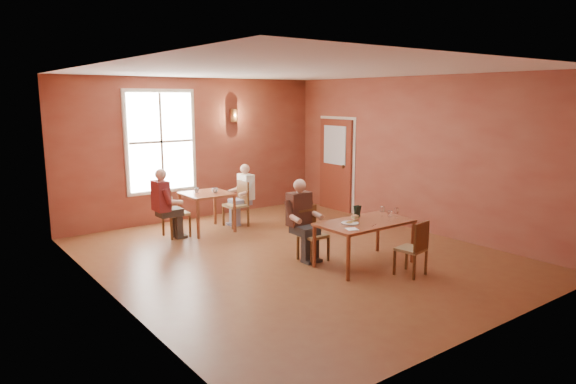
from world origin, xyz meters
TOP-DOWN VIEW (x-y plane):
  - ground at (0.00, 0.00)m, footprint 6.00×7.00m
  - wall_back at (0.00, 3.50)m, footprint 6.00×0.04m
  - wall_front at (0.00, -3.50)m, footprint 6.00×0.04m
  - wall_left at (-3.00, 0.00)m, footprint 0.04×7.00m
  - wall_right at (3.00, 0.00)m, footprint 0.04×7.00m
  - ceiling at (0.00, 0.00)m, footprint 6.00×7.00m
  - window at (-0.80, 3.45)m, footprint 1.36×0.10m
  - door at (2.94, 2.30)m, footprint 0.12×1.04m
  - wall_sconce at (0.90, 3.40)m, footprint 0.16×0.16m
  - main_table at (0.60, -1.00)m, footprint 1.48×0.83m
  - chair_diner_main at (0.10, -0.35)m, footprint 0.38×0.38m
  - diner_main at (0.10, -0.38)m, footprint 0.50×0.50m
  - chair_empty at (0.81, -1.74)m, footprint 0.41×0.41m
  - plate_food at (0.31, -0.96)m, footprint 0.32×0.32m
  - sandwich at (0.44, -0.94)m, footprint 0.09×0.08m
  - goblet_a at (1.07, -0.91)m, footprint 0.09×0.09m
  - goblet_b at (1.17, -1.12)m, footprint 0.08×0.08m
  - goblet_c at (0.92, -1.21)m, footprint 0.08×0.08m
  - menu_stand at (0.71, -0.71)m, footprint 0.11×0.06m
  - knife at (0.54, -1.25)m, footprint 0.19×0.09m
  - napkin at (0.11, -1.22)m, footprint 0.21×0.21m
  - second_table at (-0.39, 2.32)m, footprint 0.86×0.86m
  - chair_diner_white at (0.26, 2.32)m, footprint 0.40×0.40m
  - diner_white at (0.29, 2.32)m, footprint 0.48×0.48m
  - chair_diner_maroon at (-1.04, 2.32)m, footprint 0.41×0.41m
  - diner_maroon at (-1.07, 2.32)m, footprint 0.51×0.51m
  - cup_a at (-0.25, 2.24)m, footprint 0.16×0.16m
  - cup_b at (-0.54, 2.45)m, footprint 0.13×0.13m

SIDE VIEW (x-z plane):
  - ground at x=0.00m, z-range -0.01..0.01m
  - main_table at x=0.60m, z-range 0.00..0.69m
  - second_table at x=-0.39m, z-range 0.00..0.76m
  - chair_empty at x=0.81m, z-range 0.00..0.82m
  - chair_diner_main at x=0.10m, z-range 0.00..0.87m
  - chair_diner_white at x=0.26m, z-range 0.00..0.91m
  - chair_diner_maroon at x=-1.04m, z-range 0.00..0.93m
  - diner_white at x=0.29m, z-range 0.00..1.20m
  - diner_main at x=0.10m, z-range 0.00..1.26m
  - diner_maroon at x=-1.07m, z-range 0.00..1.28m
  - knife at x=0.54m, z-range 0.69..0.70m
  - napkin at x=0.11m, z-range 0.69..0.70m
  - plate_food at x=0.31m, z-range 0.69..0.73m
  - sandwich at x=0.44m, z-range 0.69..0.79m
  - goblet_a at x=1.07m, z-range 0.69..0.87m
  - goblet_b at x=1.17m, z-range 0.69..0.87m
  - goblet_c at x=0.92m, z-range 0.69..0.87m
  - menu_stand at x=0.71m, z-range 0.69..0.88m
  - cup_a at x=-0.25m, z-range 0.76..0.86m
  - cup_b at x=-0.54m, z-range 0.76..0.86m
  - door at x=2.94m, z-range 0.00..2.10m
  - wall_back at x=0.00m, z-range 0.00..3.00m
  - wall_front at x=0.00m, z-range 0.00..3.00m
  - wall_left at x=-3.00m, z-range 0.00..3.00m
  - wall_right at x=3.00m, z-range 0.00..3.00m
  - window at x=-0.80m, z-range 0.72..2.68m
  - wall_sconce at x=0.90m, z-range 2.06..2.34m
  - ceiling at x=0.00m, z-range 2.98..3.02m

